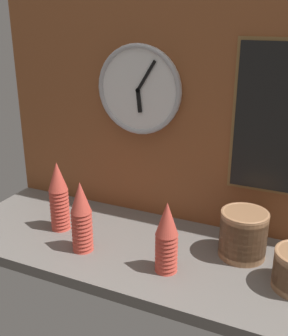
% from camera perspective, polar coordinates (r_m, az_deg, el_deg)
% --- Properties ---
extents(ground_plane, '(1.60, 0.56, 0.04)m').
position_cam_1_polar(ground_plane, '(1.55, 2.24, -11.59)').
color(ground_plane, slate).
extents(wall_tiled_back, '(1.60, 0.03, 1.05)m').
position_cam_1_polar(wall_tiled_back, '(1.58, 6.28, 10.34)').
color(wall_tiled_back, brown).
rests_on(wall_tiled_back, ground_plane).
extents(cup_stack_left, '(0.07, 0.07, 0.28)m').
position_cam_1_polar(cup_stack_left, '(1.64, -11.47, -3.76)').
color(cup_stack_left, '#DB4C3D').
rests_on(cup_stack_left, ground_plane).
extents(cup_stack_center_left, '(0.07, 0.07, 0.26)m').
position_cam_1_polar(cup_stack_center_left, '(1.49, -8.47, -6.54)').
color(cup_stack_center_left, '#DB4C3D').
rests_on(cup_stack_center_left, ground_plane).
extents(cup_stack_center_right, '(0.07, 0.07, 0.25)m').
position_cam_1_polar(cup_stack_center_right, '(1.37, 3.09, -9.36)').
color(cup_stack_center_right, '#DB4C3D').
rests_on(cup_stack_center_right, ground_plane).
extents(bowl_stack_right, '(0.16, 0.16, 0.17)m').
position_cam_1_polar(bowl_stack_right, '(1.50, 13.31, -8.60)').
color(bowl_stack_right, '#996B47').
rests_on(bowl_stack_right, ground_plane).
extents(wall_clock, '(0.35, 0.03, 0.35)m').
position_cam_1_polar(wall_clock, '(1.63, -0.71, 10.53)').
color(wall_clock, white).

